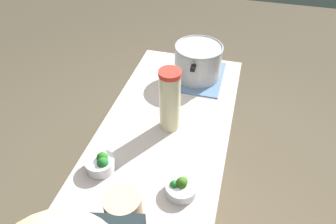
{
  "coord_description": "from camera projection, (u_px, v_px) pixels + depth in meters",
  "views": [
    {
      "loc": [
        1.12,
        0.3,
        1.95
      ],
      "look_at": [
        0.0,
        0.0,
        0.94
      ],
      "focal_mm": 33.91,
      "sensor_mm": 36.0,
      "label": 1
    }
  ],
  "objects": [
    {
      "name": "ground_plane",
      "position": [
        168.0,
        216.0,
        2.16
      ],
      "size": [
        8.0,
        8.0,
        0.0
      ],
      "primitive_type": "plane",
      "color": "brown"
    },
    {
      "name": "counter_slab",
      "position": [
        168.0,
        176.0,
        1.87
      ],
      "size": [
        1.25,
        0.62,
        0.89
      ],
      "primitive_type": "cube",
      "color": "beige",
      "rests_on": "ground_plane"
    },
    {
      "name": "dish_cloth",
      "position": [
        197.0,
        76.0,
        1.85
      ],
      "size": [
        0.36,
        0.3,
        0.01
      ],
      "primitive_type": "cube",
      "color": "#5978A2",
      "rests_on": "counter_slab"
    },
    {
      "name": "cooking_pot",
      "position": [
        198.0,
        61.0,
        1.79
      ],
      "size": [
        0.34,
        0.27,
        0.19
      ],
      "color": "#B7B7BC",
      "rests_on": "dish_cloth"
    },
    {
      "name": "lemonade_pitcher",
      "position": [
        170.0,
        100.0,
        1.44
      ],
      "size": [
        0.1,
        0.1,
        0.31
      ],
      "color": "beige",
      "rests_on": "counter_slab"
    },
    {
      "name": "broccoli_bowl_front",
      "position": [
        181.0,
        187.0,
        1.24
      ],
      "size": [
        0.13,
        0.13,
        0.08
      ],
      "color": "silver",
      "rests_on": "counter_slab"
    },
    {
      "name": "broccoli_bowl_center",
      "position": [
        101.0,
        163.0,
        1.32
      ],
      "size": [
        0.12,
        0.12,
        0.09
      ],
      "color": "silver",
      "rests_on": "counter_slab"
    }
  ]
}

